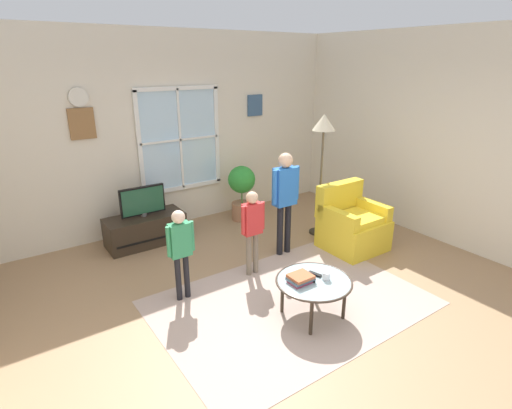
{
  "coord_description": "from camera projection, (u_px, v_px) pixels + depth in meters",
  "views": [
    {
      "loc": [
        -2.31,
        -2.57,
        2.46
      ],
      "look_at": [
        -0.05,
        0.7,
        1.02
      ],
      "focal_mm": 28.21,
      "sensor_mm": 36.0,
      "label": 1
    }
  ],
  "objects": [
    {
      "name": "person_red_shirt",
      "position": [
        252.0,
        224.0,
        4.68
      ],
      "size": [
        0.32,
        0.14,
        1.05
      ],
      "color": "#726656",
      "rests_on": "ground_plane"
    },
    {
      "name": "armchair",
      "position": [
        351.0,
        225.0,
        5.48
      ],
      "size": [
        0.76,
        0.74,
        0.87
      ],
      "color": "yellow",
      "rests_on": "ground_plane"
    },
    {
      "name": "remote_near_books",
      "position": [
        315.0,
        274.0,
        4.06
      ],
      "size": [
        0.08,
        0.15,
        0.02
      ],
      "primitive_type": "cube",
      "rotation": [
        0.0,
        0.0,
        0.29
      ],
      "color": "black",
      "rests_on": "coffee_table"
    },
    {
      "name": "television",
      "position": [
        143.0,
        201.0,
        5.49
      ],
      "size": [
        0.62,
        0.08,
        0.42
      ],
      "color": "#4C4C4C",
      "rests_on": "tv_stand"
    },
    {
      "name": "side_wall_right",
      "position": [
        478.0,
        144.0,
        5.13
      ],
      "size": [
        0.12,
        6.07,
        2.87
      ],
      "color": "beige",
      "rests_on": "ground_plane"
    },
    {
      "name": "book_stack",
      "position": [
        301.0,
        278.0,
        3.92
      ],
      "size": [
        0.24,
        0.19,
        0.08
      ],
      "color": "#A93654",
      "rests_on": "coffee_table"
    },
    {
      "name": "remote_near_cup",
      "position": [
        312.0,
        278.0,
        3.98
      ],
      "size": [
        0.11,
        0.14,
        0.02
      ],
      "primitive_type": "cube",
      "rotation": [
        0.0,
        0.0,
        -0.54
      ],
      "color": "black",
      "rests_on": "coffee_table"
    },
    {
      "name": "ground_plane",
      "position": [
        299.0,
        318.0,
        4.07
      ],
      "size": [
        6.31,
        6.67,
        0.02
      ],
      "primitive_type": "cube",
      "color": "#9E7A56"
    },
    {
      "name": "tv_stand",
      "position": [
        145.0,
        230.0,
        5.63
      ],
      "size": [
        1.07,
        0.48,
        0.42
      ],
      "color": "#2D2319",
      "rests_on": "ground_plane"
    },
    {
      "name": "cup",
      "position": [
        326.0,
        276.0,
        3.97
      ],
      "size": [
        0.08,
        0.08,
        0.08
      ],
      "primitive_type": "cylinder",
      "color": "white",
      "rests_on": "coffee_table"
    },
    {
      "name": "area_rug",
      "position": [
        291.0,
        302.0,
        4.31
      ],
      "size": [
        2.79,
        1.97,
        0.01
      ],
      "primitive_type": "cube",
      "color": "tan",
      "rests_on": "ground_plane"
    },
    {
      "name": "floor_lamp",
      "position": [
        323.0,
        135.0,
        5.55
      ],
      "size": [
        0.32,
        0.32,
        1.76
      ],
      "color": "black",
      "rests_on": "ground_plane"
    },
    {
      "name": "potted_plant_by_window",
      "position": [
        242.0,
        188.0,
        6.4
      ],
      "size": [
        0.43,
        0.43,
        0.89
      ],
      "color": "#9E6B4C",
      "rests_on": "ground_plane"
    },
    {
      "name": "coffee_table",
      "position": [
        314.0,
        283.0,
        3.97
      ],
      "size": [
        0.76,
        0.76,
        0.41
      ],
      "color": "#99B2B7",
      "rests_on": "ground_plane"
    },
    {
      "name": "person_blue_shirt",
      "position": [
        285.0,
        192.0,
        5.13
      ],
      "size": [
        0.41,
        0.19,
        1.37
      ],
      "color": "black",
      "rests_on": "ground_plane"
    },
    {
      "name": "person_green_shirt",
      "position": [
        180.0,
        245.0,
        4.18
      ],
      "size": [
        0.31,
        0.14,
        1.02
      ],
      "color": "black",
      "rests_on": "ground_plane"
    },
    {
      "name": "back_wall",
      "position": [
        167.0,
        132.0,
        5.96
      ],
      "size": [
        5.71,
        0.17,
        2.87
      ],
      "color": "beige",
      "rests_on": "ground_plane"
    }
  ]
}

